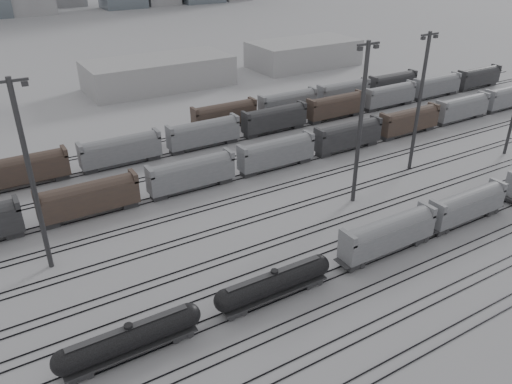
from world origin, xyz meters
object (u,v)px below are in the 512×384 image
tank_car_b (274,283)px  hopper_car_a (388,233)px  light_mast_c (361,122)px  tank_car_a (130,338)px  hopper_car_b (467,204)px

tank_car_b → hopper_car_a: hopper_car_a is taller
light_mast_c → tank_car_b: bearing=-150.3°
tank_car_a → hopper_car_a: bearing=0.0°
tank_car_b → light_mast_c: light_mast_c is taller
light_mast_c → hopper_car_b: bearing=-55.2°
tank_car_a → light_mast_c: 45.45m
tank_car_a → tank_car_b: (17.41, 0.00, 0.02)m
tank_car_b → hopper_car_a: (18.06, 0.00, 1.05)m
hopper_car_b → tank_car_a: bearing=180.0°
tank_car_a → hopper_car_b: (51.46, 0.00, 0.89)m
hopper_car_b → light_mast_c: bearing=124.8°
hopper_car_a → hopper_car_b: (15.99, 0.00, -0.18)m
hopper_car_a → light_mast_c: (6.30, 13.92, 10.20)m
hopper_car_a → hopper_car_b: size_ratio=1.06×
tank_car_a → hopper_car_a: hopper_car_a is taller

